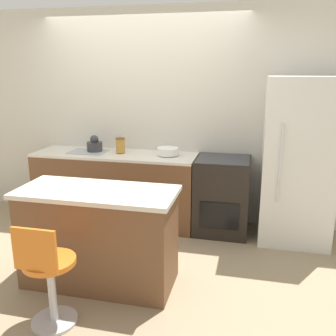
{
  "coord_description": "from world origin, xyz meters",
  "views": [
    {
      "loc": [
        1.34,
        -3.87,
        1.9
      ],
      "look_at": [
        0.53,
        -0.36,
        0.93
      ],
      "focal_mm": 40.0,
      "sensor_mm": 36.0,
      "label": 1
    }
  ],
  "objects_px": {
    "stool_chair": "(48,278)",
    "mixing_bowl": "(168,151)",
    "oven_range": "(222,195)",
    "refrigerator": "(298,162)",
    "kettle": "(95,145)"
  },
  "relations": [
    {
      "from": "stool_chair",
      "to": "mixing_bowl",
      "type": "xyz_separation_m",
      "value": [
        0.43,
        2.04,
        0.53
      ]
    },
    {
      "from": "stool_chair",
      "to": "kettle",
      "type": "xyz_separation_m",
      "value": [
        -0.5,
        2.04,
        0.56
      ]
    },
    {
      "from": "oven_range",
      "to": "mixing_bowl",
      "type": "distance_m",
      "value": 0.82
    },
    {
      "from": "oven_range",
      "to": "stool_chair",
      "type": "distance_m",
      "value": 2.28
    },
    {
      "from": "oven_range",
      "to": "kettle",
      "type": "distance_m",
      "value": 1.68
    },
    {
      "from": "kettle",
      "to": "mixing_bowl",
      "type": "bearing_deg",
      "value": 0.0
    },
    {
      "from": "stool_chair",
      "to": "refrigerator",
      "type": "bearing_deg",
      "value": 46.19
    },
    {
      "from": "stool_chair",
      "to": "kettle",
      "type": "distance_m",
      "value": 2.18
    },
    {
      "from": "kettle",
      "to": "stool_chair",
      "type": "bearing_deg",
      "value": -76.14
    },
    {
      "from": "kettle",
      "to": "mixing_bowl",
      "type": "height_order",
      "value": "kettle"
    },
    {
      "from": "oven_range",
      "to": "kettle",
      "type": "height_order",
      "value": "kettle"
    },
    {
      "from": "refrigerator",
      "to": "kettle",
      "type": "xyz_separation_m",
      "value": [
        -2.4,
        0.07,
        0.06
      ]
    },
    {
      "from": "refrigerator",
      "to": "stool_chair",
      "type": "distance_m",
      "value": 2.78
    },
    {
      "from": "refrigerator",
      "to": "stool_chair",
      "type": "xyz_separation_m",
      "value": [
        -1.89,
        -1.97,
        -0.5
      ]
    },
    {
      "from": "oven_range",
      "to": "stool_chair",
      "type": "relative_size",
      "value": 1.05
    }
  ]
}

